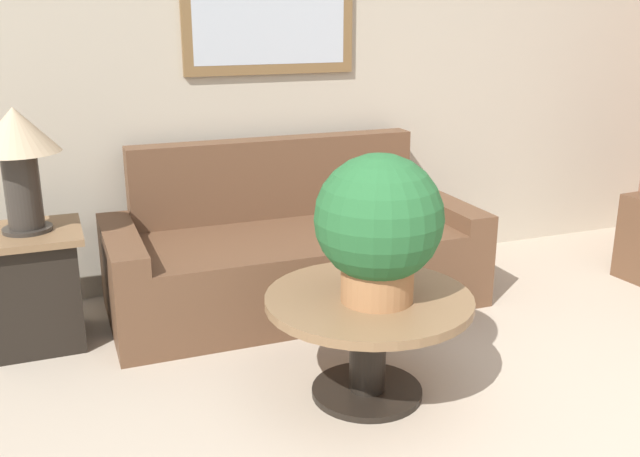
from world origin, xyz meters
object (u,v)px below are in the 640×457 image
object	(u,v)px
side_table	(35,287)
potted_plant_on_table	(379,224)
couch_main	(293,254)
coffee_table	(368,324)
table_lamp	(17,146)

from	to	relation	value
side_table	potted_plant_on_table	distance (m)	1.87
couch_main	coffee_table	bearing A→B (deg)	-92.28
side_table	potted_plant_on_table	size ratio (longest dim) A/B	0.96
coffee_table	side_table	xyz separation A→B (m)	(-1.37, 1.10, -0.04)
couch_main	table_lamp	world-z (taller)	table_lamp
potted_plant_on_table	table_lamp	bearing A→B (deg)	140.30
couch_main	side_table	distance (m)	1.42
side_table	potted_plant_on_table	xyz separation A→B (m)	(1.38, -1.15, 0.51)
table_lamp	side_table	bearing A→B (deg)	0.00
coffee_table	table_lamp	distance (m)	1.89
couch_main	coffee_table	xyz separation A→B (m)	(-0.05, -1.14, 0.05)
coffee_table	potted_plant_on_table	size ratio (longest dim) A/B	1.43
side_table	couch_main	bearing A→B (deg)	1.64
table_lamp	potted_plant_on_table	distance (m)	1.81
table_lamp	potted_plant_on_table	bearing A→B (deg)	-39.70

